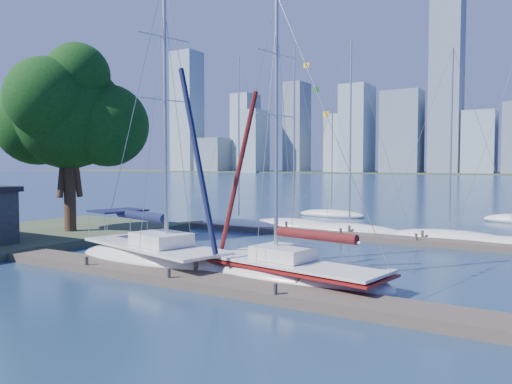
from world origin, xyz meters
The scene contains 12 objects.
ground centered at (0.00, 0.00, 0.00)m, with size 700.00×700.00×0.00m, color #162F48.
near_dock centered at (0.00, 0.00, 0.20)m, with size 26.00×2.00×0.40m, color #473D34.
far_dock centered at (2.00, 16.00, 0.18)m, with size 30.00×1.80×0.36m, color #473D34.
shore centered at (-17.00, 3.00, 0.25)m, with size 12.00×22.00×0.50m, color #38472D.
tree centered at (-15.02, 6.07, 8.66)m, with size 10.03×9.13×12.99m.
sailboat_navy centered at (-3.42, 1.88, 1.04)m, with size 9.99×5.31×14.43m.
sailboat_maroon centered at (4.24, 2.11, 0.97)m, with size 8.88×4.13×12.74m.
bg_boat_0 centered at (-8.11, 16.57, 0.28)m, with size 7.60×3.51×13.84m.
bg_boat_1 centered at (-4.35, 18.73, 0.29)m, with size 8.06×5.01×14.53m.
bg_boat_2 centered at (0.55, 18.07, 0.28)m, with size 8.31×3.04×14.36m.
bg_boat_3 centered at (7.42, 18.09, 0.26)m, with size 8.31×4.78×12.93m.
bg_boat_6 centered at (-5.51, 29.04, 0.25)m, with size 7.04×4.00×12.67m.
Camera 1 is at (13.64, -16.22, 5.00)m, focal length 35.00 mm.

